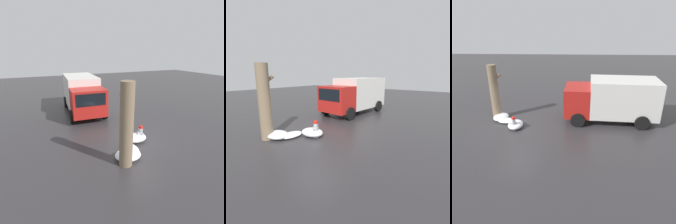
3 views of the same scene
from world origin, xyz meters
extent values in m
plane|color=#333033|center=(0.00, 0.00, 0.00)|extent=(60.00, 60.00, 0.00)
cylinder|color=#B7B7BC|center=(0.00, 0.00, 0.37)|extent=(0.23, 0.23, 0.74)
cylinder|color=red|center=(0.00, 0.00, 0.77)|extent=(0.24, 0.24, 0.06)
sphere|color=red|center=(0.00, 0.00, 0.80)|extent=(0.19, 0.19, 0.19)
cylinder|color=#B7B7BC|center=(-0.04, 0.16, 0.46)|extent=(0.13, 0.12, 0.11)
cylinder|color=#B7B7BC|center=(-0.16, -0.04, 0.46)|extent=(0.12, 0.11, 0.09)
cylinder|color=#B7B7BC|center=(0.16, 0.04, 0.46)|extent=(0.12, 0.11, 0.09)
cylinder|color=#7F6B51|center=(-1.60, 1.76, 1.82)|extent=(0.57, 0.57, 3.64)
cylinder|color=#7F6B51|center=(-1.35, 1.76, 2.84)|extent=(0.65, 0.16, 0.52)
cube|color=red|center=(3.89, 1.75, 1.37)|extent=(1.77, 2.43, 1.84)
cube|color=black|center=(3.07, 1.80, 1.74)|extent=(0.15, 1.95, 0.81)
cube|color=silver|center=(6.82, 1.56, 1.63)|extent=(4.38, 2.60, 2.36)
cylinder|color=black|center=(3.90, 0.58, 0.45)|extent=(0.92, 0.34, 0.90)
cylinder|color=black|center=(4.05, 2.91, 0.45)|extent=(0.92, 0.34, 0.90)
cylinder|color=black|center=(7.81, 0.33, 0.45)|extent=(0.92, 0.34, 0.90)
cylinder|color=black|center=(7.96, 2.66, 0.45)|extent=(0.92, 0.34, 0.90)
ellipsoid|color=white|center=(0.02, 0.29, 0.21)|extent=(0.91, 1.22, 0.41)
ellipsoid|color=white|center=(-1.25, 1.45, 0.18)|extent=(0.99, 1.24, 0.36)
ellipsoid|color=white|center=(-0.72, 1.03, 0.12)|extent=(1.24, 0.75, 0.23)
camera|label=1|loc=(-7.28, 4.89, 4.66)|focal=28.00mm
camera|label=2|loc=(-5.89, -6.00, 3.14)|focal=28.00mm
camera|label=3|loc=(3.51, -11.77, 6.35)|focal=35.00mm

